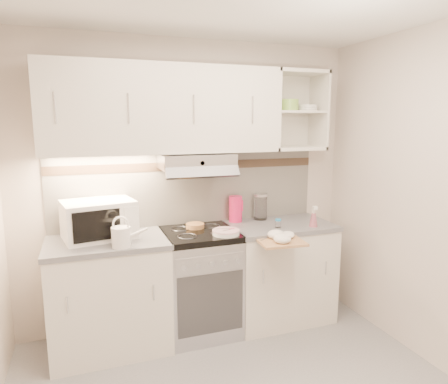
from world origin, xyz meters
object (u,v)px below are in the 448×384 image
(watering_can, at_px, (122,236))
(plate_stack, at_px, (226,232))
(spray_bottle, at_px, (314,218))
(cutting_board, at_px, (280,241))
(glass_jar, at_px, (260,207))
(pink_pitcher, at_px, (236,209))
(electric_range, at_px, (200,282))
(microwave, at_px, (99,219))

(watering_can, relative_size, plate_stack, 1.22)
(spray_bottle, bearing_deg, cutting_board, -135.76)
(plate_stack, relative_size, glass_jar, 0.90)
(glass_jar, bearing_deg, pink_pitcher, -179.96)
(electric_range, height_order, spray_bottle, spray_bottle)
(microwave, height_order, cutting_board, microwave)
(microwave, relative_size, spray_bottle, 3.04)
(electric_range, xyz_separation_m, glass_jar, (0.65, 0.20, 0.57))
(microwave, bearing_deg, spray_bottle, -19.30)
(electric_range, height_order, cutting_board, electric_range)
(microwave, distance_m, plate_stack, 1.01)
(electric_range, distance_m, plate_stack, 0.53)
(glass_jar, bearing_deg, cutting_board, -99.67)
(pink_pitcher, bearing_deg, microwave, -161.99)
(plate_stack, xyz_separation_m, cutting_board, (0.38, -0.22, -0.05))
(pink_pitcher, bearing_deg, electric_range, -141.08)
(watering_can, height_order, spray_bottle, watering_can)
(watering_can, bearing_deg, microwave, 131.19)
(plate_stack, height_order, spray_bottle, spray_bottle)
(pink_pitcher, relative_size, glass_jar, 0.98)
(microwave, bearing_deg, cutting_board, -30.17)
(glass_jar, bearing_deg, watering_can, -162.01)
(watering_can, xyz_separation_m, plate_stack, (0.82, 0.05, -0.06))
(electric_range, bearing_deg, pink_pitcher, 26.50)
(pink_pitcher, bearing_deg, glass_jar, 12.45)
(electric_range, bearing_deg, spray_bottle, -11.27)
(watering_can, bearing_deg, spray_bottle, 16.10)
(plate_stack, relative_size, pink_pitcher, 0.93)
(microwave, distance_m, watering_can, 0.35)
(glass_jar, relative_size, cutting_board, 0.69)
(microwave, xyz_separation_m, watering_can, (0.15, -0.30, -0.07))
(cutting_board, bearing_deg, spray_bottle, 31.18)
(watering_can, relative_size, spray_bottle, 1.39)
(pink_pitcher, bearing_deg, cutting_board, -63.86)
(watering_can, distance_m, cutting_board, 1.22)
(electric_range, height_order, watering_can, watering_can)
(glass_jar, xyz_separation_m, cutting_board, (-0.10, -0.60, -0.15))
(cutting_board, bearing_deg, electric_range, 149.26)
(microwave, relative_size, glass_jar, 2.42)
(spray_bottle, xyz_separation_m, cutting_board, (-0.43, -0.21, -0.11))
(watering_can, relative_size, glass_jar, 1.11)
(glass_jar, distance_m, cutting_board, 0.63)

